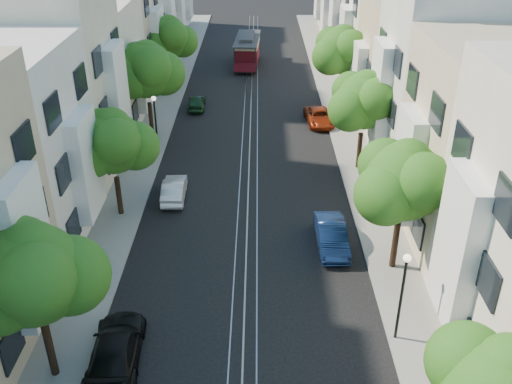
{
  "coord_description": "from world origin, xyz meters",
  "views": [
    {
      "loc": [
        0.58,
        -13.84,
        16.8
      ],
      "look_at": [
        0.49,
        12.71,
        2.2
      ],
      "focal_mm": 40.0,
      "sensor_mm": 36.0,
      "label": 1
    }
  ],
  "objects_px": {
    "lamp_west": "(155,117)",
    "lamp_east": "(403,285)",
    "parked_car_w_mid": "(174,189)",
    "tree_w_c": "(147,71)",
    "tree_w_b": "(113,144)",
    "tree_w_d": "(169,39)",
    "cable_car": "(247,49)",
    "tree_e_d": "(342,51)",
    "parked_car_e_mid": "(332,236)",
    "parked_car_e_far": "(319,117)",
    "tree_e_c": "(365,102)",
    "tree_w_a": "(35,277)",
    "parked_car_w_far": "(197,102)",
    "parked_car_w_near": "(116,348)",
    "tree_e_b": "(405,183)"
  },
  "relations": [
    {
      "from": "lamp_west",
      "to": "lamp_east",
      "type": "bearing_deg",
      "value": -55.01
    },
    {
      "from": "lamp_west",
      "to": "parked_car_w_mid",
      "type": "xyz_separation_m",
      "value": [
        1.9,
        -6.04,
        -2.24
      ]
    },
    {
      "from": "lamp_east",
      "to": "tree_w_c",
      "type": "bearing_deg",
      "value": 122.65
    },
    {
      "from": "tree_w_b",
      "to": "tree_w_d",
      "type": "xyz_separation_m",
      "value": [
        0.0,
        22.0,
        0.2
      ]
    },
    {
      "from": "tree_w_c",
      "to": "cable_car",
      "type": "bearing_deg",
      "value": 70.58
    },
    {
      "from": "cable_car",
      "to": "tree_e_d",
      "type": "bearing_deg",
      "value": -55.53
    },
    {
      "from": "parked_car_e_mid",
      "to": "parked_car_e_far",
      "type": "bearing_deg",
      "value": 85.34
    },
    {
      "from": "tree_e_c",
      "to": "parked_car_w_mid",
      "type": "bearing_deg",
      "value": -161.01
    },
    {
      "from": "lamp_east",
      "to": "lamp_west",
      "type": "height_order",
      "value": "same"
    },
    {
      "from": "tree_e_d",
      "to": "lamp_west",
      "type": "distance_m",
      "value": 16.39
    },
    {
      "from": "tree_w_a",
      "to": "parked_car_w_far",
      "type": "distance_m",
      "value": 29.59
    },
    {
      "from": "tree_w_c",
      "to": "lamp_east",
      "type": "relative_size",
      "value": 1.71
    },
    {
      "from": "tree_e_d",
      "to": "tree_w_c",
      "type": "height_order",
      "value": "tree_w_c"
    },
    {
      "from": "tree_w_d",
      "to": "lamp_west",
      "type": "bearing_deg",
      "value": -86.56
    },
    {
      "from": "parked_car_w_near",
      "to": "parked_car_e_far",
      "type": "bearing_deg",
      "value": -115.64
    },
    {
      "from": "tree_w_d",
      "to": "tree_w_a",
      "type": "bearing_deg",
      "value": -90.0
    },
    {
      "from": "tree_e_c",
      "to": "tree_w_a",
      "type": "distance_m",
      "value": 23.05
    },
    {
      "from": "tree_e_d",
      "to": "parked_car_w_mid",
      "type": "height_order",
      "value": "tree_e_d"
    },
    {
      "from": "tree_e_b",
      "to": "tree_w_b",
      "type": "xyz_separation_m",
      "value": [
        -14.4,
        5.0,
        -0.34
      ]
    },
    {
      "from": "tree_w_b",
      "to": "tree_w_c",
      "type": "distance_m",
      "value": 11.02
    },
    {
      "from": "tree_w_c",
      "to": "parked_car_w_near",
      "type": "height_order",
      "value": "tree_w_c"
    },
    {
      "from": "lamp_east",
      "to": "parked_car_e_far",
      "type": "xyz_separation_m",
      "value": [
        -0.95,
        23.84,
        -2.28
      ]
    },
    {
      "from": "tree_e_b",
      "to": "lamp_west",
      "type": "distance_m",
      "value": 18.9
    },
    {
      "from": "tree_w_d",
      "to": "parked_car_w_near",
      "type": "height_order",
      "value": "tree_w_d"
    },
    {
      "from": "tree_e_c",
      "to": "parked_car_w_far",
      "type": "xyz_separation_m",
      "value": [
        -11.77,
        11.17,
        -4.02
      ]
    },
    {
      "from": "tree_w_a",
      "to": "tree_w_c",
      "type": "bearing_deg",
      "value": 90.0
    },
    {
      "from": "tree_e_d",
      "to": "lamp_west",
      "type": "height_order",
      "value": "tree_e_d"
    },
    {
      "from": "tree_w_a",
      "to": "tree_w_b",
      "type": "height_order",
      "value": "tree_w_a"
    },
    {
      "from": "tree_w_d",
      "to": "parked_car_e_far",
      "type": "distance_m",
      "value": 15.44
    },
    {
      "from": "tree_w_b",
      "to": "lamp_west",
      "type": "xyz_separation_m",
      "value": [
        0.84,
        8.02,
        -1.55
      ]
    },
    {
      "from": "cable_car",
      "to": "parked_car_e_mid",
      "type": "bearing_deg",
      "value": -78.25
    },
    {
      "from": "tree_e_b",
      "to": "tree_e_c",
      "type": "height_order",
      "value": "tree_e_b"
    },
    {
      "from": "parked_car_w_near",
      "to": "parked_car_e_mid",
      "type": "bearing_deg",
      "value": -142.51
    },
    {
      "from": "tree_w_a",
      "to": "parked_car_w_mid",
      "type": "height_order",
      "value": "tree_w_a"
    },
    {
      "from": "tree_w_d",
      "to": "parked_car_e_far",
      "type": "bearing_deg",
      "value": -33.09
    },
    {
      "from": "tree_w_c",
      "to": "parked_car_e_mid",
      "type": "relative_size",
      "value": 1.72
    },
    {
      "from": "tree_w_d",
      "to": "lamp_west",
      "type": "relative_size",
      "value": 1.57
    },
    {
      "from": "tree_e_b",
      "to": "parked_car_e_far",
      "type": "bearing_deg",
      "value": 95.8
    },
    {
      "from": "tree_w_d",
      "to": "parked_car_w_far",
      "type": "distance_m",
      "value": 6.81
    },
    {
      "from": "tree_e_b",
      "to": "parked_car_w_mid",
      "type": "height_order",
      "value": "tree_e_b"
    },
    {
      "from": "lamp_east",
      "to": "parked_car_e_mid",
      "type": "distance_m",
      "value": 7.41
    },
    {
      "from": "tree_w_b",
      "to": "parked_car_w_mid",
      "type": "relative_size",
      "value": 1.71
    },
    {
      "from": "parked_car_e_far",
      "to": "parked_car_w_near",
      "type": "bearing_deg",
      "value": -118.5
    },
    {
      "from": "tree_w_a",
      "to": "parked_car_w_far",
      "type": "xyz_separation_m",
      "value": [
        2.63,
        29.17,
        -4.16
      ]
    },
    {
      "from": "tree_e_c",
      "to": "lamp_west",
      "type": "distance_m",
      "value": 13.82
    },
    {
      "from": "tree_w_b",
      "to": "parked_car_w_mid",
      "type": "bearing_deg",
      "value": 35.95
    },
    {
      "from": "parked_car_w_near",
      "to": "parked_car_w_far",
      "type": "xyz_separation_m",
      "value": [
        0.45,
        28.4,
        -0.1
      ]
    },
    {
      "from": "tree_e_b",
      "to": "parked_car_e_far",
      "type": "distance_m",
      "value": 19.41
    },
    {
      "from": "tree_e_c",
      "to": "tree_w_b",
      "type": "bearing_deg",
      "value": -157.38
    },
    {
      "from": "tree_w_a",
      "to": "lamp_west",
      "type": "bearing_deg",
      "value": 87.6
    }
  ]
}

